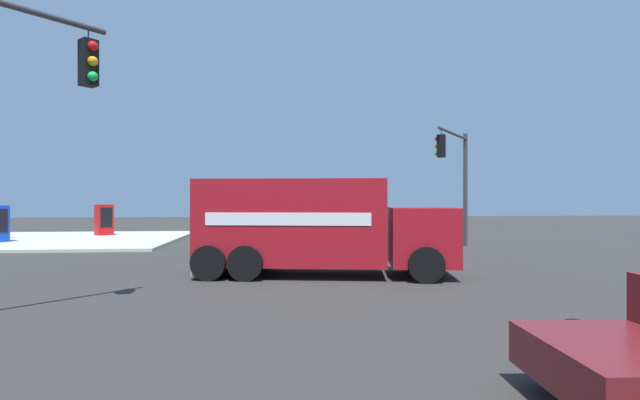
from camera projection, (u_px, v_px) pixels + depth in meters
name	position (u px, v px, depth m)	size (l,w,h in m)	color
ground_plane	(324.00, 274.00, 14.97)	(100.00, 100.00, 0.00)	#33302D
sidewalk_corner_far	(68.00, 240.00, 26.61)	(12.00, 12.00, 0.14)	beige
delivery_truck	(316.00, 226.00, 14.70)	(3.84, 7.90, 2.88)	#AD141E
traffic_light_secondary	(457.00, 170.00, 22.47)	(3.60, 2.69, 5.51)	#38383D
vending_machine_blue	(104.00, 220.00, 29.30)	(1.15, 1.17, 1.85)	red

